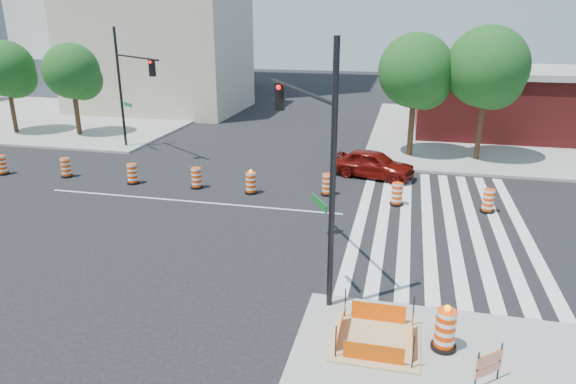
% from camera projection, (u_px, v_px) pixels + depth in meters
% --- Properties ---
extents(ground, '(120.00, 120.00, 0.00)m').
position_uv_depth(ground, '(189.00, 201.00, 23.28)').
color(ground, black).
rests_on(ground, ground).
extents(sidewalk_ne, '(22.00, 22.00, 0.15)m').
position_uv_depth(sidewalk_ne, '(532.00, 135.00, 35.95)').
color(sidewalk_ne, gray).
rests_on(sidewalk_ne, ground).
extents(sidewalk_nw, '(22.00, 22.00, 0.15)m').
position_uv_depth(sidewalk_nw, '(78.00, 114.00, 43.71)').
color(sidewalk_nw, gray).
rests_on(sidewalk_nw, ground).
extents(crosswalk_east, '(6.75, 13.50, 0.01)m').
position_uv_depth(crosswalk_east, '(439.00, 222.00, 20.92)').
color(crosswalk_east, silver).
rests_on(crosswalk_east, ground).
extents(lane_centerline, '(14.00, 0.12, 0.01)m').
position_uv_depth(lane_centerline, '(189.00, 201.00, 23.28)').
color(lane_centerline, silver).
rests_on(lane_centerline, ground).
extents(excavation_pit, '(2.20, 2.20, 0.90)m').
position_uv_depth(excavation_pit, '(376.00, 339.00, 12.98)').
color(excavation_pit, tan).
rests_on(excavation_pit, ground).
extents(brick_storefront, '(16.50, 8.50, 4.60)m').
position_uv_depth(brick_storefront, '(537.00, 103.00, 35.22)').
color(brick_storefront, maroon).
rests_on(brick_storefront, ground).
extents(beige_midrise, '(14.00, 10.00, 10.00)m').
position_uv_depth(beige_midrise, '(160.00, 52.00, 44.50)').
color(beige_midrise, '#BBAA8F').
rests_on(beige_midrise, ground).
extents(red_coupe, '(4.57, 2.78, 1.45)m').
position_uv_depth(red_coupe, '(373.00, 164.00, 26.55)').
color(red_coupe, '#5F0B08').
rests_on(red_coupe, ground).
extents(signal_pole_se, '(2.99, 4.85, 7.38)m').
position_uv_depth(signal_pole_se, '(313.00, 143.00, 14.65)').
color(signal_pole_se, black).
rests_on(signal_pole_se, ground).
extents(signal_pole_nw, '(4.48, 3.36, 7.24)m').
position_uv_depth(signal_pole_nw, '(129.00, 79.00, 30.25)').
color(signal_pole_nw, black).
rests_on(signal_pole_nw, ground).
extents(pit_drum, '(0.62, 0.62, 1.23)m').
position_uv_depth(pit_drum, '(445.00, 331.00, 12.57)').
color(pit_drum, black).
rests_on(pit_drum, ground).
extents(barricade, '(0.63, 0.56, 0.95)m').
position_uv_depth(barricade, '(489.00, 364.00, 11.34)').
color(barricade, '#F14105').
rests_on(barricade, ground).
extents(tree_north_a, '(3.81, 3.81, 6.48)m').
position_uv_depth(tree_north_a, '(7.00, 72.00, 35.17)').
color(tree_north_a, '#382314').
rests_on(tree_north_a, ground).
extents(tree_north_b, '(3.75, 3.72, 6.33)m').
position_uv_depth(tree_north_b, '(73.00, 74.00, 34.63)').
color(tree_north_b, '#382314').
rests_on(tree_north_b, ground).
extents(tree_north_c, '(4.21, 4.21, 7.16)m').
position_uv_depth(tree_north_c, '(416.00, 75.00, 29.07)').
color(tree_north_c, '#382314').
rests_on(tree_north_c, ground).
extents(tree_north_d, '(4.45, 4.45, 7.56)m').
position_uv_depth(tree_north_d, '(487.00, 72.00, 28.14)').
color(tree_north_d, '#382314').
rests_on(tree_north_d, ground).
extents(median_drum_0, '(0.60, 0.60, 1.02)m').
position_uv_depth(median_drum_0, '(2.00, 166.00, 27.10)').
color(median_drum_0, black).
rests_on(median_drum_0, ground).
extents(median_drum_1, '(0.60, 0.60, 1.02)m').
position_uv_depth(median_drum_1, '(66.00, 168.00, 26.67)').
color(median_drum_1, black).
rests_on(median_drum_1, ground).
extents(median_drum_2, '(0.60, 0.60, 1.02)m').
position_uv_depth(median_drum_2, '(132.00, 174.00, 25.59)').
color(median_drum_2, black).
rests_on(median_drum_2, ground).
extents(median_drum_3, '(0.60, 0.60, 1.02)m').
position_uv_depth(median_drum_3, '(197.00, 179.00, 24.94)').
color(median_drum_3, black).
rests_on(median_drum_3, ground).
extents(median_drum_4, '(0.60, 0.60, 1.18)m').
position_uv_depth(median_drum_4, '(251.00, 183.00, 24.19)').
color(median_drum_4, black).
rests_on(median_drum_4, ground).
extents(median_drum_5, '(0.60, 0.60, 1.02)m').
position_uv_depth(median_drum_5, '(327.00, 185.00, 23.97)').
color(median_drum_5, black).
rests_on(median_drum_5, ground).
extents(median_drum_6, '(0.60, 0.60, 1.02)m').
position_uv_depth(median_drum_6, '(397.00, 195.00, 22.68)').
color(median_drum_6, black).
rests_on(median_drum_6, ground).
extents(median_drum_7, '(0.60, 0.60, 1.02)m').
position_uv_depth(median_drum_7, '(488.00, 202.00, 21.85)').
color(median_drum_7, black).
rests_on(median_drum_7, ground).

